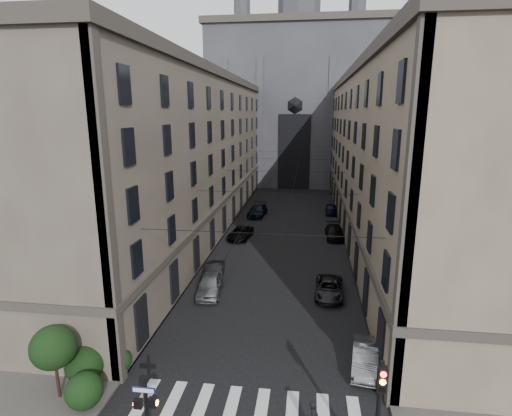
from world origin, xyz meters
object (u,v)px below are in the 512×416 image
at_px(traffic_light_right, 379,407).
at_px(car_right_midnear, 329,288).
at_px(car_left_far, 258,210).
at_px(car_left_midnear, 214,272).
at_px(car_left_midfar, 240,233).
at_px(car_left_near, 210,284).
at_px(car_right_far, 331,209).
at_px(car_right_near, 365,358).
at_px(pedestrian_signal_left, 147,414).
at_px(car_right_midfar, 334,232).
at_px(gothic_tower, 297,95).

distance_m(traffic_light_right, car_right_midnear, 16.54).
bearing_deg(car_right_midnear, traffic_light_right, -83.13).
relative_size(car_left_far, car_right_midnear, 1.14).
xyz_separation_m(traffic_light_right, car_left_midnear, (-10.75, 18.22, -2.59)).
bearing_deg(car_left_midfar, car_left_near, -83.67).
xyz_separation_m(car_left_near, car_right_far, (11.05, 27.80, -0.09)).
bearing_deg(car_right_midnear, car_left_midfar, 127.90).
relative_size(car_left_far, car_right_near, 1.32).
xyz_separation_m(pedestrian_signal_left, car_left_midnear, (-1.63, 18.64, -1.63)).
relative_size(pedestrian_signal_left, car_left_midfar, 0.84).
bearing_deg(car_right_midnear, pedestrian_signal_left, -112.52).
bearing_deg(car_left_midnear, pedestrian_signal_left, -91.32).
relative_size(traffic_light_right, car_left_near, 1.12).
bearing_deg(car_left_midnear, car_right_near, -50.54).
distance_m(car_left_midnear, car_right_far, 27.54).
xyz_separation_m(pedestrian_signal_left, car_right_midfar, (9.47, 32.16, -1.61)).
xyz_separation_m(car_left_near, car_right_midfar, (10.80, 16.23, -0.08)).
relative_size(gothic_tower, car_right_midfar, 11.86).
bearing_deg(gothic_tower, car_left_midfar, -96.44).
relative_size(gothic_tower, car_right_near, 14.33).
xyz_separation_m(traffic_light_right, car_left_near, (-10.45, 15.51, -2.49)).
height_order(car_right_midnear, car_right_far, car_right_far).
distance_m(gothic_tower, pedestrian_signal_left, 75.15).
bearing_deg(car_right_far, car_left_far, -164.94).
height_order(car_left_midnear, car_right_midfar, car_right_midfar).
distance_m(gothic_tower, traffic_light_right, 74.67).
height_order(traffic_light_right, car_right_midfar, traffic_light_right).
xyz_separation_m(car_left_near, car_left_far, (0.65, 25.26, -0.02)).
distance_m(gothic_tower, car_left_midfar, 46.51).
height_order(pedestrian_signal_left, car_right_midnear, pedestrian_signal_left).
xyz_separation_m(pedestrian_signal_left, car_right_midnear, (8.13, 16.72, -1.67)).
height_order(gothic_tower, car_right_far, gothic_tower).
bearing_deg(car_left_midfar, car_left_midnear, -85.12).
height_order(car_left_far, car_right_midfar, car_left_far).
relative_size(traffic_light_right, car_right_midfar, 1.06).
bearing_deg(car_right_far, car_right_midnear, -92.08).
relative_size(car_right_midfar, car_right_far, 1.18).
bearing_deg(traffic_light_right, car_right_midnear, 93.47).
relative_size(car_left_near, car_left_midnear, 1.10).
relative_size(car_left_far, car_right_far, 1.29).
distance_m(car_left_near, car_right_midfar, 19.49).
bearing_deg(car_left_near, car_right_far, 63.00).
bearing_deg(car_left_near, car_left_midnear, 91.04).
bearing_deg(car_left_midfar, pedestrian_signal_left, -81.17).
distance_m(car_left_midfar, car_right_midfar, 10.93).
distance_m(gothic_tower, car_right_near, 68.33).
bearing_deg(car_left_midnear, gothic_tower, 78.30).
bearing_deg(car_right_near, car_right_midnear, 107.84).
relative_size(car_left_near, car_left_far, 0.87).
height_order(car_left_far, car_right_near, car_left_far).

